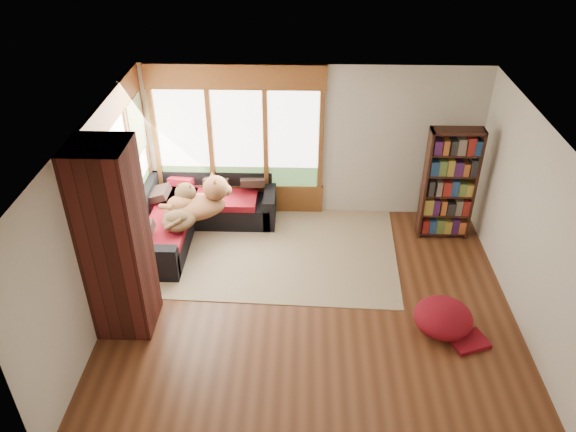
% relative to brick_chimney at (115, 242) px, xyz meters
% --- Properties ---
extents(floor, '(5.50, 5.50, 0.00)m').
position_rel_brick_chimney_xyz_m(floor, '(2.40, 0.35, -1.30)').
color(floor, '#512A16').
rests_on(floor, ground).
extents(ceiling, '(5.50, 5.50, 0.00)m').
position_rel_brick_chimney_xyz_m(ceiling, '(2.40, 0.35, 1.30)').
color(ceiling, white).
extents(wall_back, '(5.50, 0.04, 2.60)m').
position_rel_brick_chimney_xyz_m(wall_back, '(2.40, 2.85, 0.00)').
color(wall_back, silver).
rests_on(wall_back, ground).
extents(wall_front, '(5.50, 0.04, 2.60)m').
position_rel_brick_chimney_xyz_m(wall_front, '(2.40, -2.15, 0.00)').
color(wall_front, silver).
rests_on(wall_front, ground).
extents(wall_left, '(0.04, 5.00, 2.60)m').
position_rel_brick_chimney_xyz_m(wall_left, '(-0.35, 0.35, 0.00)').
color(wall_left, silver).
rests_on(wall_left, ground).
extents(wall_right, '(0.04, 5.00, 2.60)m').
position_rel_brick_chimney_xyz_m(wall_right, '(5.15, 0.35, 0.00)').
color(wall_right, silver).
rests_on(wall_right, ground).
extents(windows_back, '(2.82, 0.10, 1.90)m').
position_rel_brick_chimney_xyz_m(windows_back, '(1.20, 2.82, 0.05)').
color(windows_back, brown).
rests_on(windows_back, wall_back).
extents(windows_left, '(0.10, 2.62, 1.90)m').
position_rel_brick_chimney_xyz_m(windows_left, '(-0.32, 1.55, 0.05)').
color(windows_left, brown).
rests_on(windows_left, wall_left).
extents(roller_blind, '(0.03, 0.72, 0.90)m').
position_rel_brick_chimney_xyz_m(roller_blind, '(-0.29, 2.38, 0.45)').
color(roller_blind, '#8F9D6A').
rests_on(roller_blind, wall_left).
extents(brick_chimney, '(0.70, 0.70, 2.60)m').
position_rel_brick_chimney_xyz_m(brick_chimney, '(0.00, 0.00, 0.00)').
color(brick_chimney, '#471914').
rests_on(brick_chimney, ground).
extents(sectional_sofa, '(2.20, 2.20, 0.80)m').
position_rel_brick_chimney_xyz_m(sectional_sofa, '(0.45, 2.05, -1.00)').
color(sectional_sofa, black).
rests_on(sectional_sofa, ground).
extents(area_rug, '(3.73, 2.91, 0.01)m').
position_rel_brick_chimney_xyz_m(area_rug, '(1.93, 1.76, -1.29)').
color(area_rug, beige).
rests_on(area_rug, ground).
extents(bookshelf, '(0.80, 0.27, 1.86)m').
position_rel_brick_chimney_xyz_m(bookshelf, '(4.54, 2.18, -0.37)').
color(bookshelf, '#341911').
rests_on(bookshelf, ground).
extents(pouf, '(0.81, 0.81, 0.41)m').
position_rel_brick_chimney_xyz_m(pouf, '(4.11, -0.03, -1.08)').
color(pouf, maroon).
rests_on(pouf, area_rug).
extents(dog_tan, '(1.14, 0.91, 0.56)m').
position_rel_brick_chimney_xyz_m(dog_tan, '(0.68, 1.86, -0.48)').
color(dog_tan, brown).
rests_on(dog_tan, sectional_sofa).
extents(dog_brindle, '(0.61, 0.90, 0.47)m').
position_rel_brick_chimney_xyz_m(dog_brindle, '(0.43, 1.69, -0.53)').
color(dog_brindle, '#3A2A1E').
rests_on(dog_brindle, sectional_sofa).
extents(throw_pillows, '(1.98, 1.68, 0.45)m').
position_rel_brick_chimney_xyz_m(throw_pillows, '(0.48, 2.20, -0.55)').
color(throw_pillows, black).
rests_on(throw_pillows, sectional_sofa).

